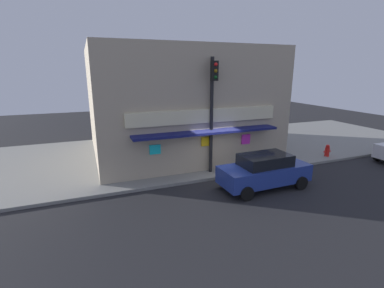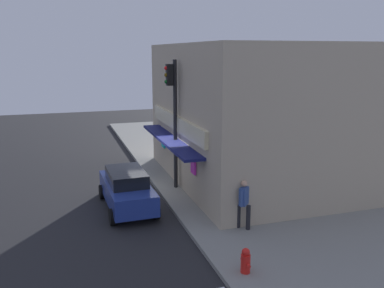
{
  "view_description": "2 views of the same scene",
  "coord_description": "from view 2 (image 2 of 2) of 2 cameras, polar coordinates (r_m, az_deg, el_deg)",
  "views": [
    {
      "loc": [
        -6.26,
        -12.06,
        5.48
      ],
      "look_at": [
        -1.23,
        0.91,
        1.78
      ],
      "focal_mm": 26.13,
      "sensor_mm": 36.0,
      "label": 1
    },
    {
      "loc": [
        17.85,
        -4.11,
        6.45
      ],
      "look_at": [
        -1.39,
        2.09,
        1.91
      ],
      "focal_mm": 38.55,
      "sensor_mm": 36.0,
      "label": 2
    }
  ],
  "objects": [
    {
      "name": "potted_plant_by_window",
      "position": [
        19.35,
        1.15,
        -4.43
      ],
      "size": [
        0.68,
        0.68,
        1.03
      ],
      "color": "brown",
      "rests_on": "sidewalk"
    },
    {
      "name": "traffic_light",
      "position": [
        18.83,
        -2.62,
        4.97
      ],
      "size": [
        0.32,
        0.58,
        5.96
      ],
      "color": "black",
      "rests_on": "sidewalk"
    },
    {
      "name": "trash_can",
      "position": [
        23.86,
        -3.92,
        -1.61
      ],
      "size": [
        0.54,
        0.54,
        0.85
      ],
      "primitive_type": "cylinder",
      "color": "#2D2D2D",
      "rests_on": "sidewalk"
    },
    {
      "name": "fire_hydrant",
      "position": [
        12.52,
        7.42,
        -15.74
      ],
      "size": [
        0.52,
        0.28,
        0.76
      ],
      "color": "red",
      "rests_on": "sidewalk"
    },
    {
      "name": "parked_car_blue",
      "position": [
        17.5,
        -9.01,
        -6.15
      ],
      "size": [
        4.38,
        2.03,
        1.66
      ],
      "color": "navy",
      "rests_on": "ground_plane"
    },
    {
      "name": "potted_plant_by_doorway",
      "position": [
        22.44,
        0.65,
        -2.38
      ],
      "size": [
        0.55,
        0.55,
        0.92
      ],
      "color": "gray",
      "rests_on": "sidewalk"
    },
    {
      "name": "sidewalk",
      "position": [
        21.18,
        9.63,
        -5.03
      ],
      "size": [
        37.87,
        10.7,
        0.15
      ],
      "primitive_type": "cube",
      "color": "gray",
      "rests_on": "ground_plane"
    },
    {
      "name": "pedestrian",
      "position": [
        15.07,
        7.17,
        -8.04
      ],
      "size": [
        0.5,
        0.49,
        1.82
      ],
      "color": "black",
      "rests_on": "sidewalk"
    },
    {
      "name": "ground_plane",
      "position": [
        19.41,
        -4.65,
        -6.78
      ],
      "size": [
        56.8,
        56.8,
        0.0
      ],
      "primitive_type": "plane",
      "color": "#232326"
    },
    {
      "name": "corner_building",
      "position": [
        21.02,
        10.65,
        4.33
      ],
      "size": [
        10.88,
        10.41,
        6.66
      ],
      "color": "tan",
      "rests_on": "sidewalk"
    }
  ]
}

